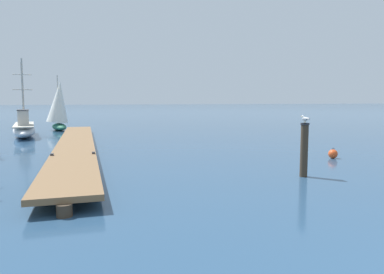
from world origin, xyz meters
TOP-DOWN VIEW (x-y plane):
  - floating_dock at (-6.73, 17.62)m, footprint 1.91×22.64m
  - fishing_boat_1 at (-10.53, 26.28)m, footprint 2.38×7.99m
  - mooring_piling at (1.06, 8.71)m, footprint 0.30×0.30m
  - perched_seagull at (1.07, 8.70)m, footprint 0.18×0.38m
  - mooring_buoy at (4.61, 11.75)m, footprint 0.42×0.42m
  - distant_sailboat at (-8.47, 31.24)m, footprint 2.47×3.74m

SIDE VIEW (x-z plane):
  - mooring_buoy at x=4.61m, z-range -0.03..0.45m
  - floating_dock at x=-6.73m, z-range 0.10..0.63m
  - fishing_boat_1 at x=-10.53m, z-range -2.29..3.52m
  - mooring_piling at x=1.06m, z-range 0.04..1.91m
  - perched_seagull at x=1.07m, z-range 1.89..2.15m
  - distant_sailboat at x=-8.47m, z-range -0.28..4.49m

